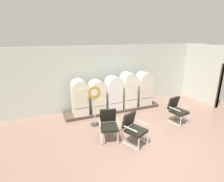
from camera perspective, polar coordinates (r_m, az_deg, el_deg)
name	(u,v)px	position (r m, az deg, el deg)	size (l,w,h in m)	color
ground	(150,147)	(5.88, 12.19, -17.11)	(12.00, 10.00, 0.05)	#8B695A
back_wall	(108,76)	(8.32, -1.38, 4.73)	(11.76, 0.12, 2.87)	silver
side_wall_right	(202,74)	(10.06, 27.07, 4.91)	(0.16, 2.20, 2.87)	silver
display_plinth	(113,109)	(8.18, 0.29, -5.70)	(4.37, 0.95, 0.12)	#4A3C30
refrigerator_0	(79,96)	(7.36, -10.45, -1.60)	(0.61, 0.68, 1.49)	silver
refrigerator_1	(97,95)	(7.56, -4.85, -1.33)	(0.60, 0.68, 1.38)	beige
refrigerator_2	(114,92)	(7.75, 0.55, -0.30)	(0.66, 0.61, 1.50)	white
refrigerator_3	(128,89)	(8.08, 5.26, 0.79)	(0.62, 0.71, 1.60)	silver
refrigerator_4	(144,87)	(8.44, 10.23, 1.17)	(0.63, 0.63, 1.56)	beige
armchair_left	(109,123)	(5.86, -1.09, -10.42)	(0.71, 0.80, 0.98)	silver
armchair_right	(177,109)	(7.39, 20.26, -5.45)	(0.69, 0.77, 0.98)	silver
armchair_center	(134,127)	(5.67, 6.97, -11.54)	(0.78, 0.85, 0.98)	silver
sign_stand	(95,106)	(6.61, -5.61, -4.87)	(0.47, 0.32, 1.54)	#2D2D30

